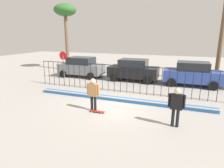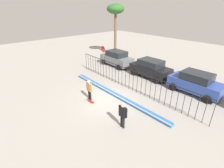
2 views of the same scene
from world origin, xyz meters
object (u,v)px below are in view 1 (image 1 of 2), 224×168
at_px(skateboarder, 93,92).
at_px(palm_tree_short, 65,13).
at_px(stop_sign, 63,61).
at_px(parked_car_gray, 81,67).
at_px(camera_operator, 176,104).
at_px(parked_car_blue, 192,74).
at_px(parked_car_black, 133,70).
at_px(skateboard, 97,111).

bearing_deg(skateboarder, palm_tree_short, 105.86).
distance_m(skateboarder, stop_sign, 8.65).
distance_m(skateboarder, parked_car_gray, 8.91).
bearing_deg(stop_sign, skateboarder, -45.69).
bearing_deg(skateboarder, camera_operator, -28.07).
distance_m(parked_car_gray, palm_tree_short, 6.83).
height_order(camera_operator, parked_car_blue, parked_car_blue).
xyz_separation_m(camera_operator, parked_car_black, (-3.93, 7.95, -0.08)).
height_order(skateboard, camera_operator, camera_operator).
xyz_separation_m(skateboard, parked_car_black, (-0.07, 7.72, 0.91)).
bearing_deg(parked_car_blue, skateboard, -119.59).
relative_size(skateboarder, stop_sign, 0.71).
bearing_deg(parked_car_black, skateboarder, -87.24).
bearing_deg(skateboarder, skateboard, -50.31).
relative_size(skateboarder, parked_car_gray, 0.41).
xyz_separation_m(skateboarder, parked_car_black, (0.21, 7.58, -0.09)).
relative_size(stop_sign, palm_tree_short, 0.34).
xyz_separation_m(skateboarder, parked_car_gray, (-4.89, 7.44, -0.09)).
height_order(stop_sign, palm_tree_short, palm_tree_short).
height_order(skateboarder, skateboard, skateboarder).
bearing_deg(palm_tree_short, camera_operator, -40.65).
bearing_deg(parked_car_blue, skateboarder, -121.55).
distance_m(camera_operator, parked_car_black, 8.87).
bearing_deg(parked_car_black, parked_car_gray, -174.14).
bearing_deg(palm_tree_short, stop_sign, -61.68).
distance_m(skateboarder, parked_car_blue, 9.03).
relative_size(parked_car_black, stop_sign, 1.72).
bearing_deg(parked_car_blue, stop_sign, -170.97).
relative_size(camera_operator, parked_car_black, 0.41).
bearing_deg(skateboard, palm_tree_short, 131.71).
bearing_deg(skateboard, parked_car_black, 92.90).
height_order(skateboard, stop_sign, stop_sign).
relative_size(camera_operator, parked_car_gray, 0.41).
relative_size(skateboard, stop_sign, 0.32).
height_order(skateboarder, parked_car_black, parked_car_black).
bearing_deg(skateboarder, parked_car_blue, 33.43).
bearing_deg(stop_sign, parked_car_gray, 48.12).
height_order(skateboard, palm_tree_short, palm_tree_short).
distance_m(skateboarder, skateboard, 1.05).
xyz_separation_m(camera_operator, palm_tree_short, (-12.35, 10.60, 5.20)).
bearing_deg(parked_car_blue, parked_car_gray, -177.47).
xyz_separation_m(skateboard, parked_car_blue, (4.73, 7.65, 0.91)).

